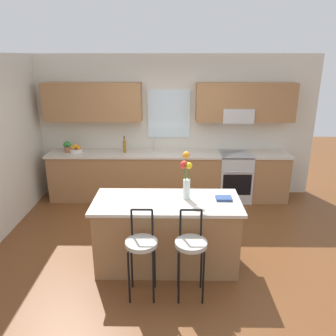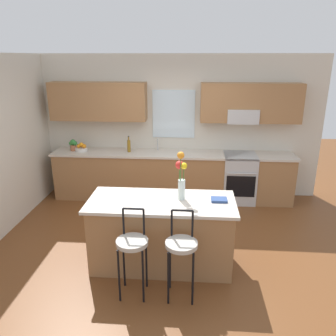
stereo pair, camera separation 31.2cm
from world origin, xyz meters
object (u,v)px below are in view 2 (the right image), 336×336
Objects in this scene: oven_range at (239,178)px; fruit_bowl_oranges at (82,148)px; kitchen_island at (162,233)px; bar_stool_middle at (181,248)px; cookbook at (219,200)px; bottle_olive_oil at (129,146)px; potted_plant_small at (73,145)px; bar_stool_near at (132,246)px; flower_vase at (181,175)px.

fruit_bowl_oranges is (-3.02, 0.03, 0.52)m from oven_range.
bar_stool_middle reaches higher than kitchen_island.
oven_range is 4.60× the size of cookbook.
cookbook is at bearing -54.28° from bottle_olive_oil.
cookbook is (0.45, 0.67, 0.30)m from bar_stool_middle.
bar_stool_middle is at bearing -52.23° from potted_plant_small.
oven_range is 0.88× the size of bar_stool_middle.
bottle_olive_oil is at bearing 0.01° from potted_plant_small.
cookbook is 3.29m from fruit_bowl_oranges.
potted_plant_small is (-2.19, 2.83, 0.41)m from bar_stool_middle.
bar_stool_near is 1.64× the size of flower_vase.
potted_plant_small is (-1.64, 2.83, 0.41)m from bar_stool_near.
bar_stool_middle is 3.39× the size of bottle_olive_oil.
oven_range is 2.26m from cookbook.
fruit_bowl_oranges is (-2.00, 2.14, -0.27)m from flower_vase.
flower_vase is 2.65× the size of fruit_bowl_oranges.
oven_range is at bearing 61.30° from bar_stool_near.
bottle_olive_oil is (0.92, -0.00, 0.07)m from fruit_bowl_oranges.
kitchen_island is 6.08× the size of bottle_olive_oil.
bar_stool_near is 1.05m from flower_vase.
oven_range is 2.99× the size of bottle_olive_oil.
bottle_olive_oil reaches higher than oven_range.
bar_stool_near is at bearing -113.94° from kitchen_island.
fruit_bowl_oranges is at bearing 117.61° from bar_stool_near.
fruit_bowl_oranges is at bearing 132.95° from flower_vase.
bottle_olive_oil is (-0.83, 2.21, 0.58)m from kitchen_island.
bar_stool_near is 3.29m from potted_plant_small.
cookbook is 0.83× the size of fruit_bowl_oranges.
oven_range is 2.52m from kitchen_island.
bar_stool_middle is at bearing -109.35° from oven_range.
cookbook reaches higher than oven_range.
kitchen_island is 0.86m from cookbook.
flower_vase is (-0.04, 0.69, 0.61)m from bar_stool_middle.
potted_plant_small is at bearing -179.99° from bottle_olive_oil.
potted_plant_small is (-1.08, -0.00, -0.00)m from bottle_olive_oil.
cookbook is at bearing 3.70° from kitchen_island.
bar_stool_middle is 3.06m from bottle_olive_oil.
cookbook is (-0.54, -2.14, 0.48)m from oven_range.
flower_vase is 2.07× the size of bottle_olive_oil.
fruit_bowl_oranges reaches higher than bar_stool_near.
bar_stool_near is at bearing -59.87° from potted_plant_small.
cookbook is (0.48, -0.02, -0.31)m from flower_vase.
kitchen_island is at bearing 113.94° from bar_stool_middle.
flower_vase is at bearing 93.00° from bar_stool_middle.
potted_plant_small reaches higher than oven_range.
cookbook is at bearing -104.15° from oven_range.
bar_stool_middle is 4.69× the size of potted_plant_small.
potted_plant_small reaches higher than bar_stool_middle.
kitchen_island is at bearing -51.57° from fruit_bowl_oranges.
cookbook is 0.65× the size of bottle_olive_oil.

